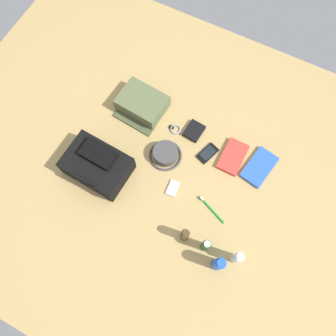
{
  "coord_description": "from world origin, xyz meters",
  "views": [
    {
      "loc": [
        -0.25,
        0.5,
        1.66
      ],
      "look_at": [
        0.0,
        0.0,
        0.04
      ],
      "focal_mm": 34.71,
      "sensor_mm": 36.0,
      "label": 1
    }
  ],
  "objects_px": {
    "cologne_bottle": "(185,235)",
    "paperback_novel": "(259,167)",
    "deodorant_spray": "(218,264)",
    "travel_guidebook": "(233,157)",
    "bucket_hat": "(165,154)",
    "wallet": "(194,131)",
    "wristwatch": "(175,129)",
    "shampoo_bottle": "(205,246)",
    "toothpaste_tube": "(237,258)",
    "media_player": "(173,188)",
    "toothbrush": "(210,208)",
    "toiletry_pouch": "(142,104)",
    "backpack": "(97,165)",
    "cell_phone": "(208,153)"
  },
  "relations": [
    {
      "from": "media_player",
      "to": "wallet",
      "type": "distance_m",
      "value": 0.35
    },
    {
      "from": "deodorant_spray",
      "to": "travel_guidebook",
      "type": "bearing_deg",
      "value": -74.69
    },
    {
      "from": "deodorant_spray",
      "to": "toothbrush",
      "type": "bearing_deg",
      "value": -59.58
    },
    {
      "from": "travel_guidebook",
      "to": "cologne_bottle",
      "type": "bearing_deg",
      "value": 84.81
    },
    {
      "from": "media_player",
      "to": "toothpaste_tube",
      "type": "bearing_deg",
      "value": 157.16
    },
    {
      "from": "cologne_bottle",
      "to": "toothbrush",
      "type": "height_order",
      "value": "cologne_bottle"
    },
    {
      "from": "toiletry_pouch",
      "to": "toothpaste_tube",
      "type": "height_order",
      "value": "toothpaste_tube"
    },
    {
      "from": "backpack",
      "to": "bucket_hat",
      "type": "xyz_separation_m",
      "value": [
        -0.28,
        -0.23,
        -0.04
      ]
    },
    {
      "from": "bucket_hat",
      "to": "wallet",
      "type": "relative_size",
      "value": 1.64
    },
    {
      "from": "toothpaste_tube",
      "to": "travel_guidebook",
      "type": "xyz_separation_m",
      "value": [
        0.22,
        -0.49,
        -0.06
      ]
    },
    {
      "from": "cell_phone",
      "to": "wristwatch",
      "type": "xyz_separation_m",
      "value": [
        0.23,
        -0.05,
        -0.0
      ]
    },
    {
      "from": "toothpaste_tube",
      "to": "wallet",
      "type": "xyz_separation_m",
      "value": [
        0.48,
        -0.53,
        -0.06
      ]
    },
    {
      "from": "backpack",
      "to": "toothbrush",
      "type": "xyz_separation_m",
      "value": [
        -0.62,
        -0.08,
        -0.06
      ]
    },
    {
      "from": "toothpaste_tube",
      "to": "travel_guidebook",
      "type": "relative_size",
      "value": 0.76
    },
    {
      "from": "deodorant_spray",
      "to": "wristwatch",
      "type": "xyz_separation_m",
      "value": [
        0.51,
        -0.56,
        -0.08
      ]
    },
    {
      "from": "travel_guidebook",
      "to": "wristwatch",
      "type": "relative_size",
      "value": 2.73
    },
    {
      "from": "paperback_novel",
      "to": "cologne_bottle",
      "type": "bearing_deg",
      "value": 69.14
    },
    {
      "from": "shampoo_bottle",
      "to": "bucket_hat",
      "type": "bearing_deg",
      "value": -41.34
    },
    {
      "from": "wallet",
      "to": "deodorant_spray",
      "type": "bearing_deg",
      "value": 129.68
    },
    {
      "from": "cologne_bottle",
      "to": "wristwatch",
      "type": "bearing_deg",
      "value": -58.87
    },
    {
      "from": "paperback_novel",
      "to": "travel_guidebook",
      "type": "height_order",
      "value": "travel_guidebook"
    },
    {
      "from": "media_player",
      "to": "wristwatch",
      "type": "bearing_deg",
      "value": -65.36
    },
    {
      "from": "cologne_bottle",
      "to": "cell_phone",
      "type": "height_order",
      "value": "cologne_bottle"
    },
    {
      "from": "bucket_hat",
      "to": "deodorant_spray",
      "type": "xyz_separation_m",
      "value": [
        -0.48,
        0.4,
        0.05
      ]
    },
    {
      "from": "media_player",
      "to": "toothbrush",
      "type": "height_order",
      "value": "toothbrush"
    },
    {
      "from": "media_player",
      "to": "cologne_bottle",
      "type": "bearing_deg",
      "value": 129.79
    },
    {
      "from": "toothpaste_tube",
      "to": "travel_guidebook",
      "type": "height_order",
      "value": "toothpaste_tube"
    },
    {
      "from": "toiletry_pouch",
      "to": "travel_guidebook",
      "type": "relative_size",
      "value": 1.41
    },
    {
      "from": "travel_guidebook",
      "to": "media_player",
      "type": "relative_size",
      "value": 2.2
    },
    {
      "from": "deodorant_spray",
      "to": "cell_phone",
      "type": "distance_m",
      "value": 0.59
    },
    {
      "from": "wristwatch",
      "to": "deodorant_spray",
      "type": "bearing_deg",
      "value": 132.04
    },
    {
      "from": "toiletry_pouch",
      "to": "wallet",
      "type": "relative_size",
      "value": 2.48
    },
    {
      "from": "deodorant_spray",
      "to": "wallet",
      "type": "height_order",
      "value": "deodorant_spray"
    },
    {
      "from": "toothpaste_tube",
      "to": "deodorant_spray",
      "type": "relative_size",
      "value": 0.87
    },
    {
      "from": "shampoo_bottle",
      "to": "travel_guidebook",
      "type": "relative_size",
      "value": 0.78
    },
    {
      "from": "cologne_bottle",
      "to": "shampoo_bottle",
      "type": "bearing_deg",
      "value": 179.71
    },
    {
      "from": "backpack",
      "to": "media_player",
      "type": "relative_size",
      "value": 3.84
    },
    {
      "from": "cologne_bottle",
      "to": "paperback_novel",
      "type": "height_order",
      "value": "cologne_bottle"
    },
    {
      "from": "toiletry_pouch",
      "to": "bucket_hat",
      "type": "height_order",
      "value": "toiletry_pouch"
    },
    {
      "from": "bucket_hat",
      "to": "cologne_bottle",
      "type": "relative_size",
      "value": 1.28
    },
    {
      "from": "backpack",
      "to": "travel_guidebook",
      "type": "height_order",
      "value": "backpack"
    },
    {
      "from": "paperback_novel",
      "to": "travel_guidebook",
      "type": "relative_size",
      "value": 1.18
    },
    {
      "from": "deodorant_spray",
      "to": "media_player",
      "type": "relative_size",
      "value": 1.93
    },
    {
      "from": "travel_guidebook",
      "to": "bucket_hat",
      "type": "bearing_deg",
      "value": 25.65
    },
    {
      "from": "travel_guidebook",
      "to": "media_player",
      "type": "distance_m",
      "value": 0.37
    },
    {
      "from": "shampoo_bottle",
      "to": "cologne_bottle",
      "type": "bearing_deg",
      "value": -0.29
    },
    {
      "from": "paperback_novel",
      "to": "toothpaste_tube",
      "type": "bearing_deg",
      "value": 98.02
    },
    {
      "from": "wristwatch",
      "to": "shampoo_bottle",
      "type": "bearing_deg",
      "value": 129.24
    },
    {
      "from": "shampoo_bottle",
      "to": "travel_guidebook",
      "type": "distance_m",
      "value": 0.51
    },
    {
      "from": "deodorant_spray",
      "to": "travel_guidebook",
      "type": "height_order",
      "value": "deodorant_spray"
    }
  ]
}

